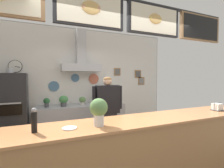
{
  "coord_description": "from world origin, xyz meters",
  "views": [
    {
      "loc": [
        -1.15,
        -2.21,
        1.6
      ],
      "look_at": [
        0.14,
        0.74,
        1.47
      ],
      "focal_mm": 26.65,
      "sensor_mm": 36.0,
      "label": 1
    }
  ],
  "objects": [
    {
      "name": "potted_thyme",
      "position": [
        -0.14,
        2.0,
        1.01
      ],
      "size": [
        0.17,
        0.17,
        0.21
      ],
      "color": "beige",
      "rests_on": "back_prep_counter"
    },
    {
      "name": "espresso_machine",
      "position": [
        0.56,
        1.99,
        1.13
      ],
      "size": [
        0.58,
        0.49,
        0.49
      ],
      "color": "#B7BABF",
      "rests_on": "back_prep_counter"
    },
    {
      "name": "service_counter",
      "position": [
        0.0,
        -0.29,
        0.51
      ],
      "size": [
        4.5,
        0.68,
        1.02
      ],
      "color": "#B77F4C",
      "rests_on": "ground_plane"
    },
    {
      "name": "condiment_plate",
      "position": [
        -0.85,
        -0.33,
        1.03
      ],
      "size": [
        0.17,
        0.17,
        0.01
      ],
      "color": "white",
      "rests_on": "service_counter"
    },
    {
      "name": "shop_worker",
      "position": [
        0.1,
        0.86,
        0.86
      ],
      "size": [
        0.62,
        0.27,
        1.61
      ],
      "rotation": [
        0.0,
        0.0,
        3.03
      ],
      "color": "#232328",
      "rests_on": "ground_plane"
    },
    {
      "name": "basil_vase",
      "position": [
        -0.51,
        -0.36,
        1.21
      ],
      "size": [
        0.21,
        0.21,
        0.33
      ],
      "color": "silver",
      "rests_on": "service_counter"
    },
    {
      "name": "pepper_grinder",
      "position": [
        -1.21,
        -0.31,
        1.15
      ],
      "size": [
        0.06,
        0.06,
        0.26
      ],
      "color": "black",
      "rests_on": "service_counter"
    },
    {
      "name": "back_wall_assembly",
      "position": [
        -0.01,
        2.26,
        1.56
      ],
      "size": [
        5.05,
        2.58,
        2.93
      ],
      "color": "gray",
      "rests_on": "ground_plane"
    },
    {
      "name": "potted_oregano",
      "position": [
        -0.61,
        1.97,
        1.04
      ],
      "size": [
        0.22,
        0.22,
        0.27
      ],
      "color": "#4C4C51",
      "rests_on": "back_prep_counter"
    },
    {
      "name": "potted_sage",
      "position": [
        -1.0,
        2.03,
        1.01
      ],
      "size": [
        0.15,
        0.15,
        0.22
      ],
      "color": "#4C4C51",
      "rests_on": "back_prep_counter"
    },
    {
      "name": "napkin_holder",
      "position": [
        1.68,
        -0.32,
        1.08
      ],
      "size": [
        0.16,
        0.15,
        0.14
      ],
      "color": "#262628",
      "rests_on": "service_counter"
    },
    {
      "name": "back_prep_counter",
      "position": [
        -0.15,
        2.01,
        0.44
      ],
      "size": [
        2.21,
        0.63,
        0.89
      ],
      "color": "#A3A5AD",
      "rests_on": "ground_plane"
    },
    {
      "name": "pizza_oven",
      "position": [
        -1.71,
        1.76,
        0.85
      ],
      "size": [
        0.64,
        0.68,
        1.78
      ],
      "color": "#232326",
      "rests_on": "ground_plane"
    }
  ]
}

